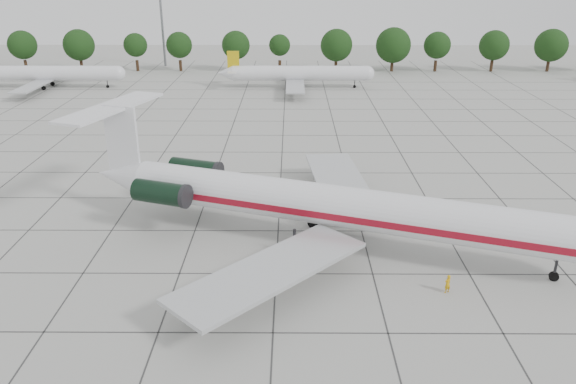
% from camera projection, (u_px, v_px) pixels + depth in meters
% --- Properties ---
extents(ground, '(260.00, 260.00, 0.00)m').
position_uv_depth(ground, '(278.00, 231.00, 53.78)').
color(ground, '#A9A8A1').
rests_on(ground, ground).
extents(apron_joints, '(170.00, 170.00, 0.02)m').
position_uv_depth(apron_joints, '(281.00, 176.00, 67.65)').
color(apron_joints, '#383838').
rests_on(apron_joints, ground).
extents(main_airliner, '(46.32, 35.26, 11.14)m').
position_uv_depth(main_airliner, '(312.00, 202.00, 50.27)').
color(main_airliner, silver).
rests_on(main_airliner, ground).
extents(ground_crew, '(0.68, 0.60, 1.56)m').
position_uv_depth(ground_crew, '(448.00, 284.00, 43.48)').
color(ground_crew, '#D69C0C').
rests_on(ground_crew, ground).
extents(bg_airliner_b, '(28.24, 27.20, 7.40)m').
position_uv_depth(bg_airliner_b, '(50.00, 74.00, 113.73)').
color(bg_airliner_b, silver).
rests_on(bg_airliner_b, ground).
extents(bg_airliner_c, '(28.24, 27.20, 7.40)m').
position_uv_depth(bg_airliner_c, '(299.00, 74.00, 113.67)').
color(bg_airliner_c, silver).
rests_on(bg_airliner_c, ground).
extents(tree_line, '(249.86, 8.44, 10.22)m').
position_uv_depth(tree_line, '(236.00, 45.00, 130.19)').
color(tree_line, '#332114').
rests_on(tree_line, ground).
extents(floodlight_mast, '(1.60, 1.60, 25.45)m').
position_uv_depth(floodlight_mast, '(161.00, 5.00, 133.61)').
color(floodlight_mast, slate).
rests_on(floodlight_mast, ground).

